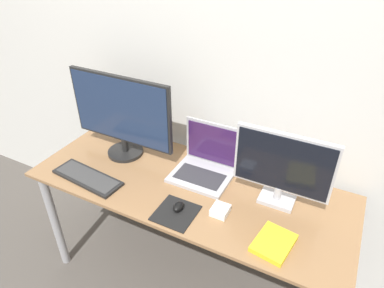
{
  "coord_description": "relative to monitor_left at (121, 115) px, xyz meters",
  "views": [
    {
      "loc": [
        0.65,
        -0.89,
        1.89
      ],
      "look_at": [
        0.01,
        0.35,
        0.99
      ],
      "focal_mm": 32.0,
      "sensor_mm": 36.0,
      "label": 1
    }
  ],
  "objects": [
    {
      "name": "monitor_right",
      "position": [
        0.91,
        0.0,
        -0.05
      ],
      "size": [
        0.46,
        0.12,
        0.38
      ],
      "color": "#B2B2B7",
      "rests_on": "desk"
    },
    {
      "name": "wall_back",
      "position": [
        0.46,
        0.3,
        0.24
      ],
      "size": [
        7.0,
        0.05,
        2.5
      ],
      "color": "silver",
      "rests_on": "ground_plane"
    },
    {
      "name": "laptop",
      "position": [
        0.5,
        0.05,
        -0.19
      ],
      "size": [
        0.31,
        0.26,
        0.27
      ],
      "color": "#ADADB2",
      "rests_on": "desk"
    },
    {
      "name": "monitor_left",
      "position": [
        0.0,
        0.0,
        0.0
      ],
      "size": [
        0.63,
        0.21,
        0.48
      ],
      "color": "black",
      "rests_on": "desk"
    },
    {
      "name": "mousepad",
      "position": [
        0.51,
        -0.3,
        -0.25
      ],
      "size": [
        0.19,
        0.19,
        0.0
      ],
      "color": "black",
      "rests_on": "desk"
    },
    {
      "name": "power_brick",
      "position": [
        0.69,
        -0.2,
        -0.24
      ],
      "size": [
        0.08,
        0.08,
        0.04
      ],
      "color": "white",
      "rests_on": "desk"
    },
    {
      "name": "desk",
      "position": [
        0.46,
        -0.09,
        -0.37
      ],
      "size": [
        1.67,
        0.65,
        0.75
      ],
      "color": "olive",
      "rests_on": "ground_plane"
    },
    {
      "name": "keyboard",
      "position": [
        -0.03,
        -0.29,
        -0.25
      ],
      "size": [
        0.41,
        0.17,
        0.02
      ],
      "color": "black",
      "rests_on": "desk"
    },
    {
      "name": "book",
      "position": [
        0.97,
        -0.28,
        -0.24
      ],
      "size": [
        0.17,
        0.21,
        0.02
      ],
      "color": "yellow",
      "rests_on": "desk"
    },
    {
      "name": "mouse",
      "position": [
        0.51,
        -0.28,
        -0.23
      ],
      "size": [
        0.04,
        0.07,
        0.03
      ],
      "color": "black",
      "rests_on": "mousepad"
    }
  ]
}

